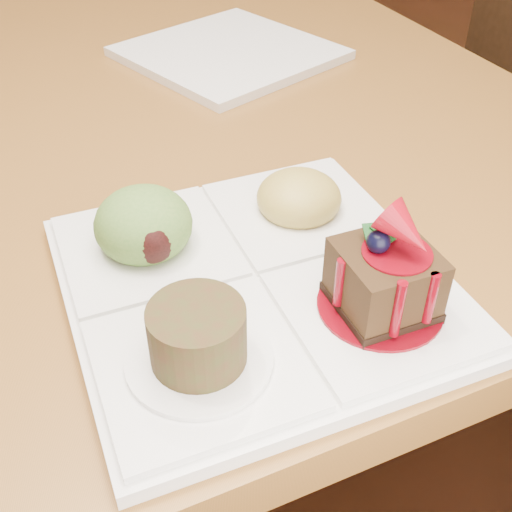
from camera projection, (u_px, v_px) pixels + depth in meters
name	position (u px, v px, depth m)	size (l,w,h in m)	color
ground	(115.00, 338.00, 1.50)	(6.00, 6.00, 0.00)	brown
dining_table	(59.00, 51.00, 1.07)	(1.00, 1.80, 0.75)	brown
chair_right	(495.00, 116.00, 1.09)	(0.50, 0.50, 1.04)	black
sampler_plate	(251.00, 267.00, 0.49)	(0.29, 0.29, 0.11)	white
second_plate	(229.00, 53.00, 0.87)	(0.24, 0.24, 0.01)	white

